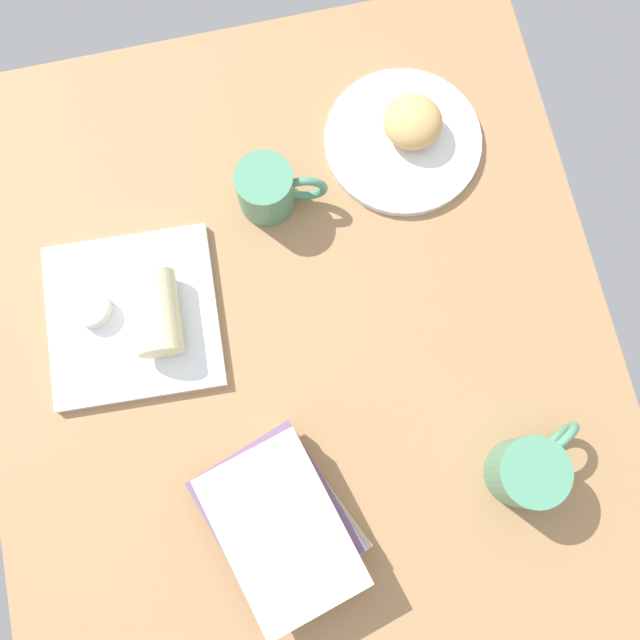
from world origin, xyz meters
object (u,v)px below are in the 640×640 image
object	(u,v)px
scone_pastry	(413,122)
round_plate	(403,141)
square_plate	(133,316)
sauce_cup	(91,309)
book_stack	(281,520)
coffee_mug	(529,471)
second_mug	(270,189)
breakfast_wrap	(157,313)

from	to	relation	value
scone_pastry	round_plate	bearing A→B (deg)	127.54
square_plate	sauce_cup	world-z (taller)	sauce_cup
sauce_cup	book_stack	bearing A→B (deg)	-148.94
round_plate	sauce_cup	xyz separation A→B (cm)	(-16.49, 49.53, 2.28)
round_plate	sauce_cup	size ratio (longest dim) A/B	4.60
coffee_mug	book_stack	bearing A→B (deg)	88.65
coffee_mug	second_mug	world-z (taller)	coffee_mug
sauce_cup	book_stack	xyz separation A→B (cm)	(-33.89, -20.41, 1.20)
sauce_cup	book_stack	world-z (taller)	book_stack
second_mug	book_stack	bearing A→B (deg)	170.34
scone_pastry	second_mug	xyz separation A→B (cm)	(-5.93, 22.72, 0.21)
round_plate	square_plate	bearing A→B (deg)	112.33
scone_pastry	square_plate	distance (cm)	49.76
book_stack	breakfast_wrap	bearing A→B (deg)	19.95
book_stack	coffee_mug	world-z (taller)	coffee_mug
book_stack	round_plate	bearing A→B (deg)	-30.03
book_stack	scone_pastry	bearing A→B (deg)	-30.65
round_plate	second_mug	xyz separation A→B (cm)	(-4.89, 21.37, 3.76)
coffee_mug	second_mug	distance (cm)	52.75
square_plate	book_stack	distance (cm)	35.75
round_plate	scone_pastry	distance (cm)	3.94
scone_pastry	breakfast_wrap	world-z (taller)	breakfast_wrap
round_plate	square_plate	xyz separation A→B (cm)	(-18.24, 44.39, 0.10)
round_plate	breakfast_wrap	xyz separation A→B (cm)	(-19.63, 40.28, 4.03)
breakfast_wrap	book_stack	size ratio (longest dim) A/B	0.44
sauce_cup	coffee_mug	xyz separation A→B (cm)	(-34.67, -53.49, 1.80)
round_plate	scone_pastry	xyz separation A→B (cm)	(1.04, -1.35, 3.55)
square_plate	breakfast_wrap	bearing A→B (deg)	-108.72
sauce_cup	breakfast_wrap	world-z (taller)	breakfast_wrap
breakfast_wrap	second_mug	bearing A→B (deg)	41.16
round_plate	scone_pastry	bearing A→B (deg)	-52.46
breakfast_wrap	coffee_mug	distance (cm)	54.33
book_stack	second_mug	world-z (taller)	second_mug
sauce_cup	breakfast_wrap	size ratio (longest dim) A/B	0.45
book_stack	second_mug	size ratio (longest dim) A/B	2.02
breakfast_wrap	book_stack	bearing A→B (deg)	-66.83
scone_pastry	sauce_cup	world-z (taller)	scone_pastry
breakfast_wrap	second_mug	xyz separation A→B (cm)	(14.73, -18.91, -0.28)
scone_pastry	coffee_mug	world-z (taller)	coffee_mug
round_plate	scone_pastry	size ratio (longest dim) A/B	2.68
scone_pastry	second_mug	world-z (taller)	second_mug
round_plate	second_mug	distance (cm)	22.25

